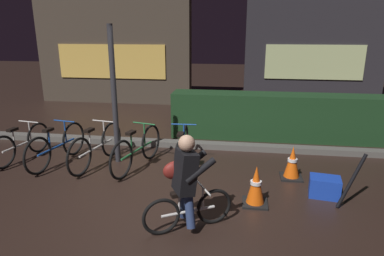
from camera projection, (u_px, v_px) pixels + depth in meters
ground_plane at (173, 195)px, 5.20m from camera, size 40.00×40.00×0.00m
sidewalk_curb at (194, 145)px, 7.27m from camera, size 12.00×0.24×0.12m
hedge_row at (277, 117)px, 7.75m from camera, size 4.80×0.70×1.03m
storefront_left at (113, 35)px, 11.19m from camera, size 5.16×0.54×4.52m
storefront_right at (316, 30)px, 10.91m from camera, size 4.40×0.54×4.84m
street_post at (114, 96)px, 6.17m from camera, size 0.10×0.10×2.52m
parked_bike_leftmost at (21, 144)px, 6.52m from camera, size 0.46×1.51×0.70m
parked_bike_left_mid at (57, 146)px, 6.32m from camera, size 0.46×1.65×0.77m
parked_bike_center_left at (96, 147)px, 6.25m from camera, size 0.46×1.68×0.78m
parked_bike_center_right at (137, 149)px, 6.12m from camera, size 0.52×1.65×0.78m
parked_bike_right_mid at (182, 151)px, 6.03m from camera, size 0.46×1.69×0.78m
traffic_cone_near at (256, 186)px, 4.86m from camera, size 0.36×0.36×0.59m
traffic_cone_far at (292, 163)px, 5.72m from camera, size 0.36×0.36×0.57m
blue_crate at (325, 187)px, 5.13m from camera, size 0.48×0.38×0.30m
cyclist at (186, 183)px, 4.17m from camera, size 1.06×0.62×1.25m
closed_umbrella at (352, 181)px, 4.79m from camera, size 0.42×0.27×0.77m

